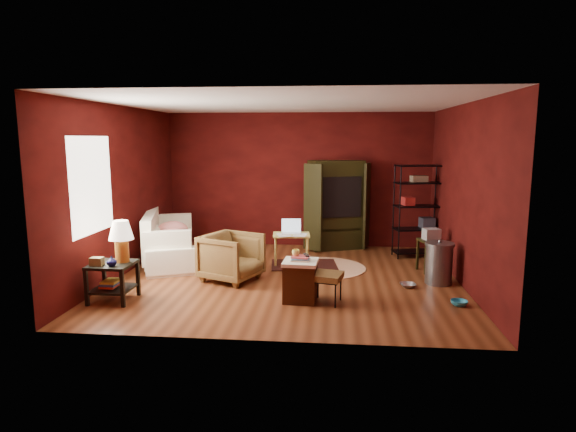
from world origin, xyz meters
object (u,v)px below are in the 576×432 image
object	(u,v)px
sofa	(168,237)
armchair	(231,255)
side_table	(117,253)
tv_armoire	(336,203)
laptop_desk	(291,237)
hamper	(300,280)
wire_shelving	(418,207)

from	to	relation	value
sofa	armchair	bearing A→B (deg)	-150.73
side_table	sofa	bearing A→B (deg)	90.94
tv_armoire	laptop_desk	bearing A→B (deg)	-140.49
side_table	tv_armoire	world-z (taller)	tv_armoire
armchair	side_table	size ratio (longest dim) A/B	0.74
hamper	tv_armoire	bearing A→B (deg)	81.48
armchair	side_table	distance (m)	1.79
hamper	laptop_desk	distance (m)	2.01
laptop_desk	armchair	bearing A→B (deg)	-134.38
side_table	hamper	xyz separation A→B (m)	(2.57, 0.19, -0.38)
tv_armoire	wire_shelving	bearing A→B (deg)	-39.70
hamper	laptop_desk	world-z (taller)	laptop_desk
armchair	tv_armoire	bearing A→B (deg)	-10.69
side_table	hamper	distance (m)	2.60
wire_shelving	sofa	bearing A→B (deg)	178.07
armchair	wire_shelving	size ratio (longest dim) A/B	0.47
side_table	laptop_desk	size ratio (longest dim) A/B	1.39
tv_armoire	wire_shelving	xyz separation A→B (m)	(1.56, -0.56, 0.03)
tv_armoire	armchair	bearing A→B (deg)	-144.32
hamper	laptop_desk	bearing A→B (deg)	98.70
laptop_desk	tv_armoire	distance (m)	1.65
wire_shelving	tv_armoire	bearing A→B (deg)	148.73
hamper	tv_armoire	distance (m)	3.45
sofa	tv_armoire	bearing A→B (deg)	-89.56
laptop_desk	wire_shelving	bearing A→B (deg)	13.22
tv_armoire	wire_shelving	distance (m)	1.66
sofa	wire_shelving	distance (m)	4.77
side_table	wire_shelving	bearing A→B (deg)	32.79
armchair	wire_shelving	world-z (taller)	wire_shelving
tv_armoire	wire_shelving	size ratio (longest dim) A/B	1.03
armchair	hamper	size ratio (longest dim) A/B	1.26
sofa	tv_armoire	xyz separation A→B (m)	(3.11, 1.36, 0.50)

